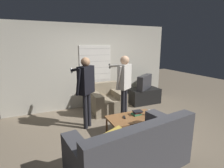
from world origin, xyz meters
name	(u,v)px	position (x,y,z in m)	size (l,w,h in m)	color
ground_plane	(121,133)	(0.00, 0.00, 0.00)	(16.00, 16.00, 0.00)	#7F705B
wall_back	(92,66)	(0.00, 2.03, 1.28)	(5.20, 0.08, 2.55)	#BCB7A8
couch_blue	(132,151)	(-0.38, -1.12, 0.34)	(2.00, 1.14, 0.89)	#424247
armchair_beige	(106,101)	(0.22, 1.41, 0.31)	(0.96, 0.91, 0.81)	gray
coffee_table	(133,118)	(0.24, -0.10, 0.35)	(1.11, 0.62, 0.39)	brown
tv_stand	(144,96)	(1.64, 1.53, 0.25)	(1.03, 0.54, 0.50)	black
tv	(144,82)	(1.64, 1.53, 0.73)	(0.78, 0.63, 0.46)	#2D2D33
person_left_standing	(86,84)	(-0.60, 0.60, 1.06)	(0.51, 0.84, 1.67)	black
person_right_standing	(124,80)	(0.41, 0.65, 1.07)	(0.48, 0.82, 1.68)	black
book_stack	(137,113)	(0.39, -0.03, 0.43)	(0.24, 0.19, 0.10)	#33754C
soda_can	(150,113)	(0.64, -0.16, 0.45)	(0.07, 0.07, 0.13)	silver
spare_remote	(124,117)	(0.05, -0.06, 0.40)	(0.08, 0.14, 0.02)	black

